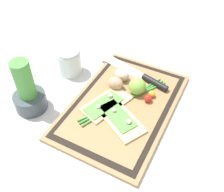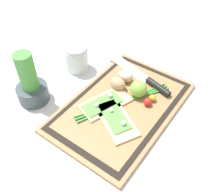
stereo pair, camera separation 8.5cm
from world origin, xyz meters
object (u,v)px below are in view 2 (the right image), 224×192
at_px(lime, 139,89).
at_px(herb_pot, 31,85).
at_px(pizza_slice_far, 105,103).
at_px(cherry_tomato_yellow, 153,98).
at_px(sauce_jar, 77,59).
at_px(cherry_tomato_red, 148,102).
at_px(knife, 148,80).
at_px(pizza_slice_near, 116,119).
at_px(egg_pink, 126,76).
at_px(egg_brown, 118,84).

relative_size(lime, herb_pot, 0.31).
bearing_deg(pizza_slice_far, cherry_tomato_yellow, -48.23).
relative_size(cherry_tomato_yellow, sauce_jar, 0.24).
xyz_separation_m(cherry_tomato_red, cherry_tomato_yellow, (0.03, -0.00, -0.00)).
distance_m(knife, cherry_tomato_yellow, 0.09).
xyz_separation_m(pizza_slice_near, sauce_jar, (0.14, 0.28, 0.02)).
bearing_deg(herb_pot, cherry_tomato_red, -60.70).
xyz_separation_m(knife, egg_pink, (-0.04, 0.07, 0.01)).
distance_m(cherry_tomato_red, sauce_jar, 0.32).
bearing_deg(pizza_slice_far, knife, -18.13).
xyz_separation_m(knife, cherry_tomato_red, (-0.10, -0.06, 0.01)).
bearing_deg(egg_pink, pizza_slice_near, -155.45).
relative_size(pizza_slice_near, cherry_tomato_yellow, 7.98).
relative_size(pizza_slice_near, herb_pot, 1.00).
distance_m(egg_pink, herb_pot, 0.32).
relative_size(lime, cherry_tomato_red, 2.22).
height_order(knife, egg_pink, egg_pink).
bearing_deg(pizza_slice_far, herb_pot, 116.29).
height_order(knife, lime, lime).
height_order(knife, cherry_tomato_yellow, cherry_tomato_yellow).
bearing_deg(egg_pink, sauce_jar, 98.87).
bearing_deg(cherry_tomato_red, cherry_tomato_yellow, -6.80).
bearing_deg(knife, sauce_jar, 105.27).
relative_size(knife, egg_pink, 5.42).
bearing_deg(cherry_tomato_red, pizza_slice_far, 124.60).
xyz_separation_m(pizza_slice_far, egg_brown, (0.09, 0.01, 0.02)).
relative_size(pizza_slice_near, knife, 0.62).
xyz_separation_m(egg_pink, herb_pot, (-0.24, 0.21, 0.03)).
bearing_deg(herb_pot, egg_brown, -46.97).
bearing_deg(herb_pot, cherry_tomato_yellow, -57.64).
bearing_deg(knife, cherry_tomato_yellow, -140.39).
bearing_deg(egg_brown, pizza_slice_near, -147.52).
relative_size(pizza_slice_near, lime, 3.23).
bearing_deg(cherry_tomato_red, herb_pot, 119.30).
height_order(lime, herb_pot, herb_pot).
height_order(egg_pink, cherry_tomato_yellow, egg_pink).
relative_size(pizza_slice_far, cherry_tomato_yellow, 7.80).
xyz_separation_m(knife, egg_brown, (-0.09, 0.07, 0.01)).
height_order(pizza_slice_far, sauce_jar, sauce_jar).
relative_size(egg_brown, lime, 0.96).
bearing_deg(cherry_tomato_red, pizza_slice_near, 157.90).
relative_size(egg_brown, herb_pot, 0.30).
bearing_deg(knife, lime, -174.24).
bearing_deg(egg_pink, cherry_tomato_red, -114.45).
distance_m(knife, herb_pot, 0.40).
height_order(knife, egg_brown, egg_brown).
relative_size(egg_pink, sauce_jar, 0.57).
xyz_separation_m(pizza_slice_far, egg_pink, (0.13, 0.01, 0.02)).
bearing_deg(egg_pink, knife, -58.20).
height_order(lime, cherry_tomato_yellow, lime).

